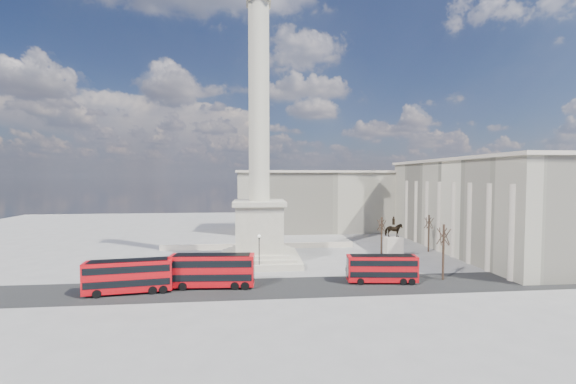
% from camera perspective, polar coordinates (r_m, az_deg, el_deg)
% --- Properties ---
extents(ground, '(180.00, 180.00, 0.00)m').
position_cam_1_polar(ground, '(59.03, -4.54, -12.26)').
color(ground, gray).
rests_on(ground, ground).
extents(asphalt_road, '(120.00, 9.00, 0.01)m').
position_cam_1_polar(asphalt_road, '(49.78, 1.65, -15.09)').
color(asphalt_road, '#242424').
rests_on(asphalt_road, ground).
extents(nelsons_column, '(14.00, 14.00, 49.85)m').
position_cam_1_polar(nelsons_column, '(62.10, -4.67, 0.55)').
color(nelsons_column, '#B9B09A').
rests_on(nelsons_column, ground).
extents(balustrade_wall, '(40.00, 0.60, 1.10)m').
position_cam_1_polar(balustrade_wall, '(74.50, -4.77, -8.70)').
color(balustrade_wall, beige).
rests_on(balustrade_wall, ground).
extents(building_east, '(19.00, 46.00, 18.60)m').
position_cam_1_polar(building_east, '(81.51, 28.80, -1.81)').
color(building_east, beige).
rests_on(building_east, ground).
extents(building_northeast, '(51.00, 17.00, 16.60)m').
position_cam_1_polar(building_northeast, '(99.53, 6.60, -1.34)').
color(building_northeast, beige).
rests_on(building_northeast, ground).
extents(red_bus_a, '(10.92, 3.74, 4.34)m').
position_cam_1_polar(red_bus_a, '(50.96, -24.19, -12.25)').
color(red_bus_a, red).
rests_on(red_bus_a, ground).
extents(red_bus_b, '(11.37, 3.34, 4.55)m').
position_cam_1_polar(red_bus_b, '(49.89, -12.02, -12.26)').
color(red_bus_b, red).
rests_on(red_bus_b, ground).
extents(red_bus_c, '(9.90, 3.28, 3.94)m').
position_cam_1_polar(red_bus_c, '(52.72, 15.00, -11.84)').
color(red_bus_c, red).
rests_on(red_bus_c, ground).
extents(victorian_lamp, '(0.50, 0.50, 5.85)m').
position_cam_1_polar(victorian_lamp, '(56.91, -4.69, -9.26)').
color(victorian_lamp, black).
rests_on(victorian_lamp, ground).
extents(equestrian_statue, '(3.75, 2.81, 7.87)m').
position_cam_1_polar(equestrian_statue, '(66.95, 16.65, -8.20)').
color(equestrian_statue, beige).
rests_on(equestrian_statue, ground).
extents(bare_tree_near, '(1.96, 1.96, 8.56)m').
position_cam_1_polar(bare_tree_near, '(56.12, 23.86, -6.22)').
color(bare_tree_near, '#332319').
rests_on(bare_tree_near, ground).
extents(bare_tree_mid, '(1.99, 1.99, 7.56)m').
position_cam_1_polar(bare_tree_mid, '(70.63, 14.90, -4.96)').
color(bare_tree_mid, '#332319').
rests_on(bare_tree_mid, ground).
extents(bare_tree_far, '(1.90, 1.90, 7.76)m').
position_cam_1_polar(bare_tree_far, '(75.83, 21.81, -4.42)').
color(bare_tree_far, '#332319').
rests_on(bare_tree_far, ground).
extents(pedestrian_walking, '(0.66, 0.44, 1.81)m').
position_cam_1_polar(pedestrian_walking, '(57.54, 19.17, -11.86)').
color(pedestrian_walking, black).
rests_on(pedestrian_walking, ground).
extents(pedestrian_standing, '(1.05, 0.96, 1.75)m').
position_cam_1_polar(pedestrian_standing, '(57.11, 17.38, -11.98)').
color(pedestrian_standing, black).
rests_on(pedestrian_standing, ground).
extents(pedestrian_crossing, '(0.51, 0.99, 1.62)m').
position_cam_1_polar(pedestrian_crossing, '(55.62, 9.47, -12.36)').
color(pedestrian_crossing, black).
rests_on(pedestrian_crossing, ground).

